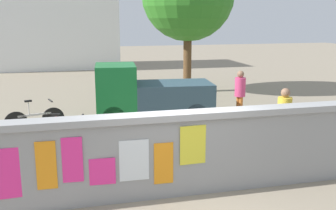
{
  "coord_description": "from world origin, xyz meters",
  "views": [
    {
      "loc": [
        -1.88,
        -6.75,
        3.29
      ],
      "look_at": [
        0.54,
        2.96,
        1.05
      ],
      "focal_mm": 42.54,
      "sensor_mm": 36.0,
      "label": 1
    }
  ],
  "objects": [
    {
      "name": "motorcycle",
      "position": [
        -0.62,
        1.74,
        0.46
      ],
      "size": [
        1.9,
        0.56,
        0.87
      ],
      "color": "black",
      "rests_on": "ground"
    },
    {
      "name": "bicycle_near",
      "position": [
        -2.11,
        3.07,
        0.36
      ],
      "size": [
        1.69,
        0.48,
        0.95
      ],
      "color": "black",
      "rests_on": "ground"
    },
    {
      "name": "building_background",
      "position": [
        -3.4,
        20.5,
        3.28
      ],
      "size": [
        9.67,
        4.71,
        6.5
      ],
      "color": "white",
      "rests_on": "ground"
    },
    {
      "name": "person_bystander",
      "position": [
        3.35,
        4.74,
        0.99
      ],
      "size": [
        0.36,
        0.36,
        1.62
      ],
      "color": "#BF6626",
      "rests_on": "ground"
    },
    {
      "name": "person_walking",
      "position": [
        3.09,
        1.6,
        0.99
      ],
      "size": [
        0.48,
        0.48,
        1.62
      ],
      "color": "#D83F72",
      "rests_on": "ground"
    },
    {
      "name": "ground",
      "position": [
        0.0,
        8.0,
        0.0
      ],
      "size": [
        60.0,
        60.0,
        0.0
      ],
      "primitive_type": "plane",
      "color": "gray"
    },
    {
      "name": "auto_rickshaw_truck",
      "position": [
        0.47,
        5.27,
        0.9
      ],
      "size": [
        3.73,
        1.84,
        1.85
      ],
      "color": "black",
      "rests_on": "ground"
    },
    {
      "name": "bicycle_far",
      "position": [
        -2.92,
        5.0,
        0.36
      ],
      "size": [
        1.66,
        0.6,
        0.95
      ],
      "color": "black",
      "rests_on": "ground"
    },
    {
      "name": "poster_wall",
      "position": [
        -0.01,
        -0.0,
        0.82
      ],
      "size": [
        7.53,
        0.42,
        1.59
      ],
      "color": "gray",
      "rests_on": "ground"
    }
  ]
}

